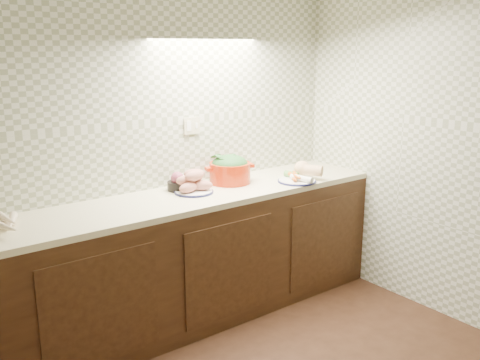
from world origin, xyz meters
TOP-DOWN VIEW (x-y plane):
  - room at (0.00, 0.00)m, footprint 3.60×3.60m
  - sweet_potato_plate at (0.40, 1.54)m, footprint 0.27×0.27m
  - onion_bowl at (0.35, 1.66)m, footprint 0.17×0.17m
  - dutch_oven at (0.76, 1.61)m, footprint 0.37×0.37m
  - veg_plate at (1.22, 1.37)m, footprint 0.36×0.37m

SIDE VIEW (x-z plane):
  - veg_plate at x=1.22m, z-range 0.88..1.01m
  - onion_bowl at x=0.35m, z-range 0.88..1.02m
  - sweet_potato_plate at x=0.40m, z-range 0.88..1.04m
  - dutch_oven at x=0.76m, z-range 0.90..1.11m
  - room at x=0.00m, z-range 0.33..2.93m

